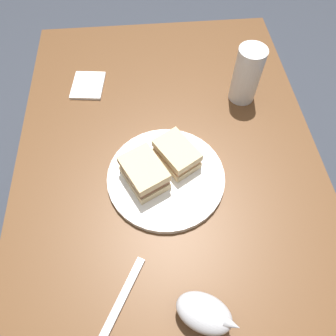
{
  "coord_description": "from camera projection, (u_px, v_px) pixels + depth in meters",
  "views": [
    {
      "loc": [
        -0.39,
        0.04,
        1.41
      ],
      "look_at": [
        -0.01,
        0.01,
        0.79
      ],
      "focal_mm": 33.17,
      "sensor_mm": 36.0,
      "label": 1
    }
  ],
  "objects": [
    {
      "name": "pint_glass",
      "position": [
        246.0,
        78.0,
        0.84
      ],
      "size": [
        0.07,
        0.07,
        0.16
      ],
      "color": "white",
      "rests_on": "dining_table"
    },
    {
      "name": "fork",
      "position": [
        121.0,
        301.0,
        0.61
      ],
      "size": [
        0.16,
        0.1,
        0.01
      ],
      "primitive_type": "cube",
      "rotation": [
        0.0,
        0.0,
        2.63
      ],
      "color": "silver",
      "rests_on": "dining_table"
    },
    {
      "name": "plate",
      "position": [
        166.0,
        177.0,
        0.75
      ],
      "size": [
        0.28,
        0.28,
        0.02
      ],
      "primitive_type": "cylinder",
      "color": "white",
      "rests_on": "dining_table"
    },
    {
      "name": "potato_wedge_front",
      "position": [
        146.0,
        166.0,
        0.74
      ],
      "size": [
        0.02,
        0.04,
        0.02
      ],
      "primitive_type": "cube",
      "rotation": [
        0.0,
        0.0,
        1.46
      ],
      "color": "gold",
      "rests_on": "plate"
    },
    {
      "name": "sandwich_half_left",
      "position": [
        177.0,
        154.0,
        0.74
      ],
      "size": [
        0.13,
        0.12,
        0.05
      ],
      "color": "#CCB284",
      "rests_on": "plate"
    },
    {
      "name": "ground_plane",
      "position": [
        169.0,
        256.0,
        1.41
      ],
      "size": [
        6.0,
        6.0,
        0.0
      ],
      "primitive_type": "plane",
      "color": "#333842"
    },
    {
      "name": "potato_wedge_middle",
      "position": [
        139.0,
        167.0,
        0.74
      ],
      "size": [
        0.05,
        0.03,
        0.02
      ],
      "primitive_type": "cube",
      "rotation": [
        0.0,
        0.0,
        3.43
      ],
      "color": "#B77F33",
      "rests_on": "plate"
    },
    {
      "name": "dining_table",
      "position": [
        169.0,
        226.0,
        1.09
      ],
      "size": [
        1.2,
        0.77,
        0.76
      ],
      "primitive_type": "cube",
      "color": "brown",
      "rests_on": "ground"
    },
    {
      "name": "gravy_boat",
      "position": [
        205.0,
        313.0,
        0.56
      ],
      "size": [
        0.11,
        0.13,
        0.07
      ],
      "color": "#B7B7BC",
      "rests_on": "dining_table"
    },
    {
      "name": "napkin",
      "position": [
        88.0,
        85.0,
        0.92
      ],
      "size": [
        0.12,
        0.1,
        0.01
      ],
      "primitive_type": "cube",
      "rotation": [
        0.0,
        0.0,
        -0.13
      ],
      "color": "white",
      "rests_on": "dining_table"
    },
    {
      "name": "sandwich_half_right",
      "position": [
        144.0,
        173.0,
        0.71
      ],
      "size": [
        0.13,
        0.12,
        0.06
      ],
      "color": "#CCB284",
      "rests_on": "plate"
    },
    {
      "name": "potato_wedge_back",
      "position": [
        136.0,
        157.0,
        0.76
      ],
      "size": [
        0.02,
        0.04,
        0.01
      ],
      "primitive_type": "cube",
      "rotation": [
        0.0,
        0.0,
        4.83
      ],
      "color": "gold",
      "rests_on": "plate"
    }
  ]
}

